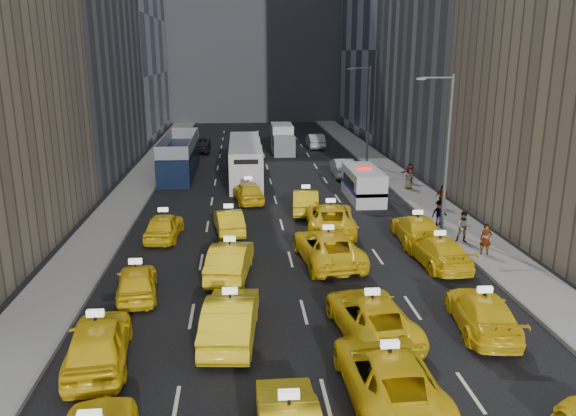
# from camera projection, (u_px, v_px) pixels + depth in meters

# --- Properties ---
(ground) EXTENTS (160.00, 160.00, 0.00)m
(ground) POSITION_uv_depth(u_px,v_px,m) (310.00, 336.00, 20.78)
(ground) COLOR black
(ground) RESTS_ON ground
(sidewalk_west) EXTENTS (3.00, 90.00, 0.15)m
(sidewalk_west) POSITION_uv_depth(u_px,v_px,m) (138.00, 186.00, 43.90)
(sidewalk_west) COLOR gray
(sidewalk_west) RESTS_ON ground
(sidewalk_east) EXTENTS (3.00, 90.00, 0.15)m
(sidewalk_east) POSITION_uv_depth(u_px,v_px,m) (400.00, 181.00, 45.64)
(sidewalk_east) COLOR gray
(sidewalk_east) RESTS_ON ground
(curb_west) EXTENTS (0.15, 90.00, 0.18)m
(curb_west) POSITION_uv_depth(u_px,v_px,m) (156.00, 185.00, 44.02)
(curb_west) COLOR slate
(curb_west) RESTS_ON ground
(curb_east) EXTENTS (0.15, 90.00, 0.18)m
(curb_east) POSITION_uv_depth(u_px,v_px,m) (383.00, 181.00, 45.51)
(curb_east) COLOR slate
(curb_east) RESTS_ON ground
(streetlight_near) EXTENTS (2.15, 0.22, 9.00)m
(streetlight_near) POSITION_uv_depth(u_px,v_px,m) (446.00, 148.00, 31.75)
(streetlight_near) COLOR #595B60
(streetlight_near) RESTS_ON ground
(streetlight_far) EXTENTS (2.15, 0.22, 9.00)m
(streetlight_far) POSITION_uv_depth(u_px,v_px,m) (367.00, 112.00, 50.96)
(streetlight_far) COLOR #595B60
(streetlight_far) RESTS_ON ground
(taxi_2) EXTENTS (2.72, 5.71, 1.57)m
(taxi_2) POSITION_uv_depth(u_px,v_px,m) (388.00, 374.00, 16.87)
(taxi_2) COLOR yellow
(taxi_2) RESTS_ON ground
(taxi_4) EXTENTS (2.53, 5.10, 1.67)m
(taxi_4) POSITION_uv_depth(u_px,v_px,m) (98.00, 342.00, 18.63)
(taxi_4) COLOR yellow
(taxi_4) RESTS_ON ground
(taxi_5) EXTENTS (2.23, 5.20, 1.66)m
(taxi_5) POSITION_uv_depth(u_px,v_px,m) (231.00, 318.00, 20.37)
(taxi_5) COLOR yellow
(taxi_5) RESTS_ON ground
(taxi_6) EXTENTS (3.01, 5.57, 1.49)m
(taxi_6) POSITION_uv_depth(u_px,v_px,m) (371.00, 316.00, 20.72)
(taxi_6) COLOR yellow
(taxi_6) RESTS_ON ground
(taxi_7) EXTENTS (2.60, 5.10, 1.42)m
(taxi_7) POSITION_uv_depth(u_px,v_px,m) (483.00, 312.00, 21.06)
(taxi_7) COLOR yellow
(taxi_7) RESTS_ON ground
(taxi_8) EXTENTS (2.17, 4.26, 1.39)m
(taxi_8) POSITION_uv_depth(u_px,v_px,m) (137.00, 281.00, 23.96)
(taxi_8) COLOR yellow
(taxi_8) RESTS_ON ground
(taxi_9) EXTENTS (2.35, 5.04, 1.60)m
(taxi_9) POSITION_uv_depth(u_px,v_px,m) (230.00, 260.00, 26.18)
(taxi_9) COLOR yellow
(taxi_9) RESTS_ON ground
(taxi_10) EXTENTS (3.26, 6.07, 1.62)m
(taxi_10) POSITION_uv_depth(u_px,v_px,m) (328.00, 247.00, 27.86)
(taxi_10) COLOR yellow
(taxi_10) RESTS_ON ground
(taxi_11) EXTENTS (2.27, 5.08, 1.45)m
(taxi_11) POSITION_uv_depth(u_px,v_px,m) (439.00, 251.00, 27.50)
(taxi_11) COLOR yellow
(taxi_11) RESTS_ON ground
(taxi_12) EXTENTS (2.02, 4.42, 1.47)m
(taxi_12) POSITION_uv_depth(u_px,v_px,m) (164.00, 226.00, 31.49)
(taxi_12) COLOR yellow
(taxi_12) RESTS_ON ground
(taxi_13) EXTENTS (1.99, 4.36, 1.38)m
(taxi_13) POSITION_uv_depth(u_px,v_px,m) (229.00, 221.00, 32.55)
(taxi_13) COLOR yellow
(taxi_13) RESTS_ON ground
(taxi_14) EXTENTS (3.31, 6.13, 1.63)m
(taxi_14) POSITION_uv_depth(u_px,v_px,m) (330.00, 218.00, 32.81)
(taxi_14) COLOR yellow
(taxi_14) RESTS_ON ground
(taxi_15) EXTENTS (2.40, 5.30, 1.50)m
(taxi_15) POSITION_uv_depth(u_px,v_px,m) (417.00, 229.00, 30.84)
(taxi_15) COLOR yellow
(taxi_15) RESTS_ON ground
(taxi_16) EXTENTS (2.37, 4.63, 1.51)m
(taxi_16) POSITION_uv_depth(u_px,v_px,m) (248.00, 192.00, 39.18)
(taxi_16) COLOR yellow
(taxi_16) RESTS_ON ground
(taxi_17) EXTENTS (2.09, 4.74, 1.51)m
(taxi_17) POSITION_uv_depth(u_px,v_px,m) (306.00, 201.00, 36.68)
(taxi_17) COLOR yellow
(taxi_17) RESTS_ON ground
(nypd_van) EXTENTS (2.63, 5.75, 2.40)m
(nypd_van) POSITION_uv_depth(u_px,v_px,m) (363.00, 185.00, 39.79)
(nypd_van) COLOR silver
(nypd_van) RESTS_ON ground
(double_decker) EXTENTS (3.36, 11.38, 3.26)m
(double_decker) POSITION_uv_depth(u_px,v_px,m) (180.00, 156.00, 47.91)
(double_decker) COLOR black
(double_decker) RESTS_ON ground
(city_bus) EXTENTS (3.87, 12.26, 3.11)m
(city_bus) POSITION_uv_depth(u_px,v_px,m) (245.00, 160.00, 46.30)
(city_bus) COLOR silver
(city_bus) RESTS_ON ground
(box_truck) EXTENTS (2.55, 6.41, 2.87)m
(box_truck) POSITION_uv_depth(u_px,v_px,m) (282.00, 139.00, 58.71)
(box_truck) COLOR silver
(box_truck) RESTS_ON ground
(misc_car_0) EXTENTS (1.74, 4.75, 1.55)m
(misc_car_0) POSITION_uv_depth(u_px,v_px,m) (343.00, 167.00, 47.39)
(misc_car_0) COLOR #A8ACB0
(misc_car_0) RESTS_ON ground
(misc_car_1) EXTENTS (2.88, 6.04, 1.66)m
(misc_car_1) POSITION_uv_depth(u_px,v_px,m) (197.00, 144.00, 59.26)
(misc_car_1) COLOR black
(misc_car_1) RESTS_ON ground
(misc_car_2) EXTENTS (2.35, 5.19, 1.48)m
(misc_car_2) POSITION_uv_depth(u_px,v_px,m) (280.00, 135.00, 66.24)
(misc_car_2) COLOR slate
(misc_car_2) RESTS_ON ground
(misc_car_3) EXTENTS (1.82, 4.38, 1.48)m
(misc_car_3) POSITION_uv_depth(u_px,v_px,m) (241.00, 140.00, 62.26)
(misc_car_3) COLOR black
(misc_car_3) RESTS_ON ground
(misc_car_4) EXTENTS (1.67, 4.79, 1.58)m
(misc_car_4) POSITION_uv_depth(u_px,v_px,m) (315.00, 141.00, 61.65)
(misc_car_4) COLOR #A4A5AB
(misc_car_4) RESTS_ON ground
(pedestrian_0) EXTENTS (0.67, 0.52, 1.62)m
(pedestrian_0) POSITION_uv_depth(u_px,v_px,m) (486.00, 239.00, 28.55)
(pedestrian_0) COLOR gray
(pedestrian_0) RESTS_ON sidewalk_east
(pedestrian_1) EXTENTS (0.94, 0.68, 1.73)m
(pedestrian_1) POSITION_uv_depth(u_px,v_px,m) (464.00, 227.00, 30.33)
(pedestrian_1) COLOR gray
(pedestrian_1) RESTS_ON sidewalk_east
(pedestrian_2) EXTENTS (1.07, 0.59, 1.56)m
(pedestrian_2) POSITION_uv_depth(u_px,v_px,m) (439.00, 213.00, 33.37)
(pedestrian_2) COLOR gray
(pedestrian_2) RESTS_ON sidewalk_east
(pedestrian_3) EXTENTS (0.97, 0.55, 1.56)m
(pedestrian_3) POSITION_uv_depth(u_px,v_px,m) (442.00, 197.00, 37.07)
(pedestrian_3) COLOR gray
(pedestrian_3) RESTS_ON sidewalk_east
(pedestrian_4) EXTENTS (0.90, 0.66, 1.65)m
(pedestrian_4) POSITION_uv_depth(u_px,v_px,m) (409.00, 178.00, 42.45)
(pedestrian_4) COLOR gray
(pedestrian_4) RESTS_ON sidewalk_east
(pedestrian_5) EXTENTS (1.49, 0.81, 1.55)m
(pedestrian_5) POSITION_uv_depth(u_px,v_px,m) (410.00, 173.00, 44.30)
(pedestrian_5) COLOR gray
(pedestrian_5) RESTS_ON sidewalk_east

